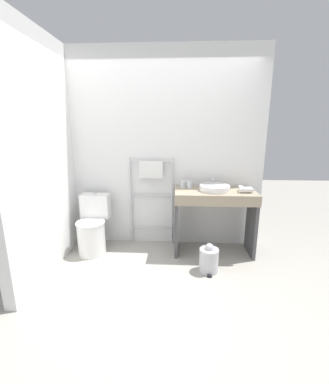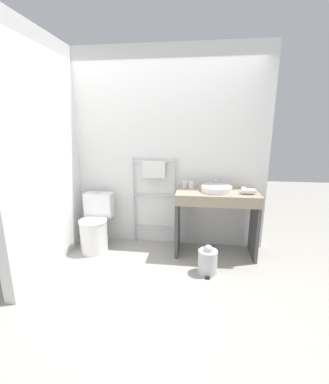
# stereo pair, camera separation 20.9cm
# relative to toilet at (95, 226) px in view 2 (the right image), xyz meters

# --- Properties ---
(ground_plane) EXTENTS (12.00, 12.00, 0.00)m
(ground_plane) POSITION_rel_toilet_xyz_m (0.93, -0.91, -0.33)
(ground_plane) COLOR #A8A399
(wall_back) EXTENTS (2.75, 0.12, 2.68)m
(wall_back) POSITION_rel_toilet_xyz_m (0.93, 0.41, 1.01)
(wall_back) COLOR white
(wall_back) RESTS_ON ground_plane
(wall_side) EXTENTS (0.12, 1.89, 2.68)m
(wall_side) POSITION_rel_toilet_xyz_m (-0.39, -0.28, 1.01)
(wall_side) COLOR white
(wall_side) RESTS_ON ground_plane
(toilet) EXTENTS (0.39, 0.53, 0.77)m
(toilet) POSITION_rel_toilet_xyz_m (0.00, 0.00, 0.00)
(toilet) COLOR white
(toilet) RESTS_ON ground_plane
(towel_radiator) EXTENTS (0.61, 0.06, 1.25)m
(towel_radiator) POSITION_rel_toilet_xyz_m (0.77, 0.30, 0.57)
(towel_radiator) COLOR silver
(towel_radiator) RESTS_ON ground_plane
(vanity_counter) EXTENTS (1.03, 0.52, 0.86)m
(vanity_counter) POSITION_rel_toilet_xyz_m (1.62, 0.05, 0.26)
(vanity_counter) COLOR gray
(vanity_counter) RESTS_ON ground_plane
(sink_basin) EXTENTS (0.39, 0.39, 0.07)m
(sink_basin) POSITION_rel_toilet_xyz_m (1.61, 0.07, 0.56)
(sink_basin) COLOR white
(sink_basin) RESTS_ON vanity_counter
(faucet) EXTENTS (0.02, 0.10, 0.12)m
(faucet) POSITION_rel_toilet_xyz_m (1.61, 0.27, 0.60)
(faucet) COLOR silver
(faucet) RESTS_ON vanity_counter
(cup_near_wall) EXTENTS (0.06, 0.06, 0.09)m
(cup_near_wall) POSITION_rel_toilet_xyz_m (1.21, 0.21, 0.57)
(cup_near_wall) COLOR silver
(cup_near_wall) RESTS_ON vanity_counter
(cup_near_edge) EXTENTS (0.06, 0.06, 0.10)m
(cup_near_edge) POSITION_rel_toilet_xyz_m (1.30, 0.18, 0.58)
(cup_near_edge) COLOR silver
(cup_near_edge) RESTS_ON vanity_counter
(hair_dryer) EXTENTS (0.20, 0.17, 0.08)m
(hair_dryer) POSITION_rel_toilet_xyz_m (1.99, -0.01, 0.56)
(hair_dryer) COLOR white
(hair_dryer) RESTS_ON vanity_counter
(trash_bin) EXTENTS (0.22, 0.26, 0.35)m
(trash_bin) POSITION_rel_toilet_xyz_m (1.51, -0.43, -0.18)
(trash_bin) COLOR silver
(trash_bin) RESTS_ON ground_plane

